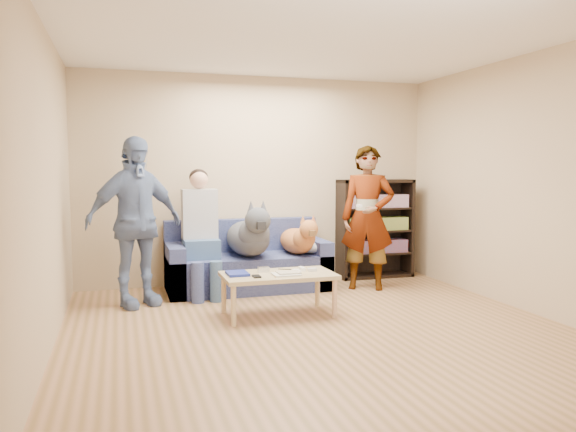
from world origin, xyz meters
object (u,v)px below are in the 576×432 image
object	(u,v)px
person_standing_left	(135,222)
sofa	(247,266)
dog_tan	(299,239)
coffee_table	(278,278)
camera_silver	(263,269)
person_standing_right	(368,218)
notebook_blue	(237,273)
bookshelf	(375,226)
dog_gray	(250,236)
person_seated	(201,228)

from	to	relation	value
person_standing_left	sofa	bearing A→B (deg)	-3.40
dog_tan	coffee_table	bearing A→B (deg)	-117.57
camera_silver	person_standing_right	bearing A→B (deg)	27.00
notebook_blue	dog_tan	bearing A→B (deg)	46.83
bookshelf	camera_silver	bearing A→B (deg)	-143.39
sofa	bookshelf	size ratio (longest dim) A/B	1.46
person_standing_left	dog_gray	size ratio (longest dim) A/B	1.40
notebook_blue	sofa	distance (m)	1.30
dog_tan	bookshelf	distance (m)	1.29
person_seated	coffee_table	world-z (taller)	person_seated
dog_gray	dog_tan	world-z (taller)	dog_gray
notebook_blue	person_seated	size ratio (longest dim) A/B	0.18
person_standing_right	person_standing_left	distance (m)	2.70
person_standing_right	bookshelf	xyz separation A→B (m)	(0.41, 0.65, -0.18)
person_seated	bookshelf	size ratio (longest dim) A/B	1.13
camera_silver	dog_tan	bearing A→B (deg)	54.49
notebook_blue	camera_silver	xyz separation A→B (m)	(0.28, 0.07, 0.01)
person_seated	dog_gray	distance (m)	0.57
person_standing_right	person_standing_left	bearing A→B (deg)	-151.55
dog_gray	dog_tan	xyz separation A→B (m)	(0.60, -0.00, -0.06)
camera_silver	bookshelf	distance (m)	2.36
person_standing_left	sofa	world-z (taller)	person_standing_left
person_standing_left	bookshelf	world-z (taller)	person_standing_left
camera_silver	dog_tan	world-z (taller)	dog_tan
person_seated	person_standing_right	bearing A→B (deg)	-8.37
camera_silver	sofa	bearing A→B (deg)	85.65
person_standing_left	person_standing_right	bearing A→B (deg)	-22.24
person_standing_right	dog_tan	distance (m)	0.86
sofa	bookshelf	distance (m)	1.86
dog_gray	dog_tan	size ratio (longest dim) A/B	1.13
sofa	person_seated	xyz separation A→B (m)	(-0.56, -0.13, 0.49)
dog_gray	dog_tan	distance (m)	0.60
person_standing_right	dog_gray	distance (m)	1.43
person_standing_left	sofa	xyz separation A→B (m)	(1.31, 0.48, -0.61)
coffee_table	sofa	bearing A→B (deg)	91.38
person_standing_left	camera_silver	world-z (taller)	person_standing_left
camera_silver	coffee_table	size ratio (longest dim) A/B	0.10
notebook_blue	dog_tan	world-z (taller)	dog_tan
person_standing_left	dog_gray	xyz separation A→B (m)	(1.30, 0.27, -0.23)
camera_silver	person_standing_left	bearing A→B (deg)	150.51
dog_tan	bookshelf	bearing A→B (deg)	20.38
camera_silver	dog_gray	bearing A→B (deg)	85.20
person_seated	dog_gray	xyz separation A→B (m)	(0.55, -0.09, -0.10)
notebook_blue	sofa	world-z (taller)	sofa
notebook_blue	camera_silver	distance (m)	0.29
person_standing_left	sofa	distance (m)	1.52
sofa	coffee_table	world-z (taller)	sofa
camera_silver	coffee_table	distance (m)	0.18
person_seated	coffee_table	xyz separation A→B (m)	(0.59, -1.16, -0.40)
dog_tan	camera_silver	bearing A→B (deg)	-125.51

